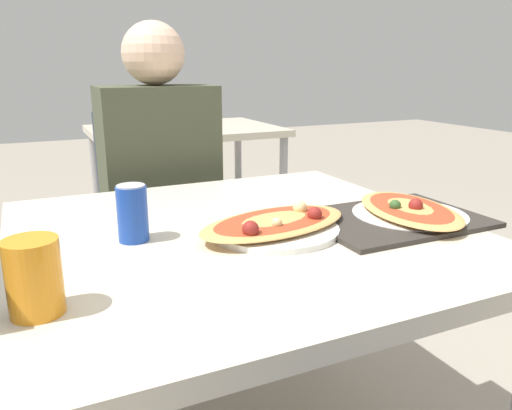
{
  "coord_description": "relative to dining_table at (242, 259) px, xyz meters",
  "views": [
    {
      "loc": [
        -0.44,
        -1.02,
        1.11
      ],
      "look_at": [
        0.03,
        -0.01,
        0.8
      ],
      "focal_mm": 35.0,
      "sensor_mm": 36.0,
      "label": 1
    }
  ],
  "objects": [
    {
      "name": "dining_table",
      "position": [
        0.0,
        0.0,
        0.0
      ],
      "size": [
        1.02,
        1.0,
        0.74
      ],
      "color": "beige",
      "rests_on": "ground_plane"
    },
    {
      "name": "chair_far_seated",
      "position": [
        -0.01,
        0.83,
        -0.14
      ],
      "size": [
        0.4,
        0.4,
        0.94
      ],
      "rotation": [
        0.0,
        0.0,
        3.14
      ],
      "color": "#2D3851",
      "rests_on": "ground_plane"
    },
    {
      "name": "person_seated",
      "position": [
        -0.01,
        0.72,
        0.07
      ],
      "size": [
        0.4,
        0.26,
        1.25
      ],
      "rotation": [
        0.0,
        0.0,
        3.14
      ],
      "color": "#2D2D38",
      "rests_on": "ground_plane"
    },
    {
      "name": "pizza_main",
      "position": [
        0.06,
        -0.05,
        0.09
      ],
      "size": [
        0.42,
        0.3,
        0.06
      ],
      "color": "white",
      "rests_on": "dining_table"
    },
    {
      "name": "soda_can",
      "position": [
        -0.24,
        0.03,
        0.14
      ],
      "size": [
        0.07,
        0.07,
        0.12
      ],
      "color": "#1E47B2",
      "rests_on": "dining_table"
    },
    {
      "name": "drink_glass",
      "position": [
        -0.45,
        -0.24,
        0.13
      ],
      "size": [
        0.08,
        0.08,
        0.12
      ],
      "color": "orange",
      "rests_on": "dining_table"
    },
    {
      "name": "serving_tray",
      "position": [
        0.36,
        -0.1,
        0.08
      ],
      "size": [
        0.42,
        0.31,
        0.01
      ],
      "color": "#332D28",
      "rests_on": "dining_table"
    },
    {
      "name": "pizza_second",
      "position": [
        0.41,
        -0.1,
        0.09
      ],
      "size": [
        0.28,
        0.39,
        0.06
      ],
      "color": "white",
      "rests_on": "dining_table"
    },
    {
      "name": "background_table",
      "position": [
        0.42,
        1.93,
        0.02
      ],
      "size": [
        1.1,
        0.8,
        0.86
      ],
      "color": "beige",
      "rests_on": "ground_plane"
    }
  ]
}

